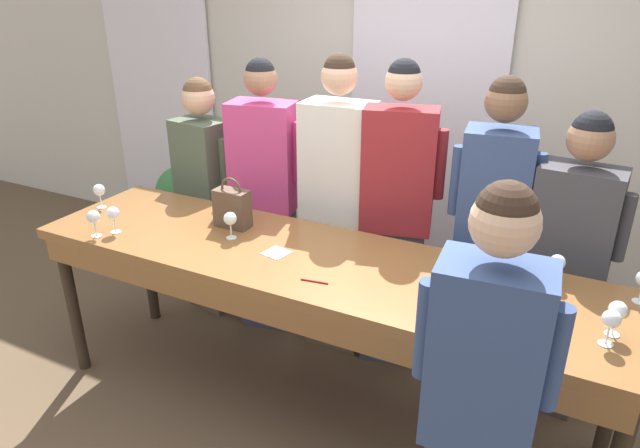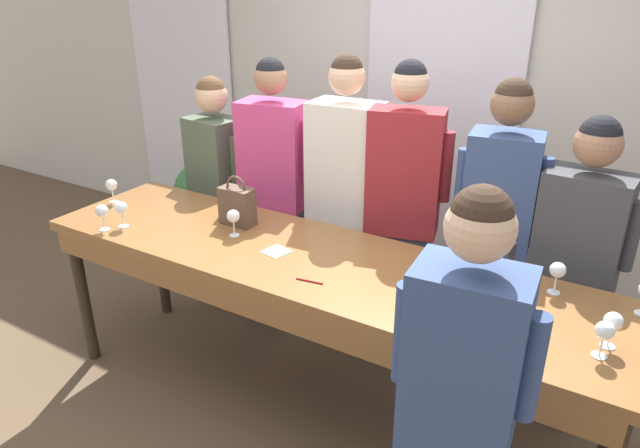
# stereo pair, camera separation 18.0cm
# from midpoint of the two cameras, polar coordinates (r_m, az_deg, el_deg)

# --- Properties ---
(ground_plane) EXTENTS (18.00, 18.00, 0.00)m
(ground_plane) POSITION_cam_midpoint_polar(r_m,az_deg,el_deg) (3.40, -2.24, -17.97)
(ground_plane) COLOR brown
(wall_back) EXTENTS (12.00, 0.06, 2.80)m
(wall_back) POSITION_cam_midpoint_polar(r_m,az_deg,el_deg) (4.26, 9.43, 11.83)
(wall_back) COLOR beige
(wall_back) RESTS_ON ground_plane
(curtain_panel_left) EXTENTS (1.12, 0.03, 2.69)m
(curtain_panel_left) POSITION_cam_midpoint_polar(r_m,az_deg,el_deg) (5.46, -16.64, 13.19)
(curtain_panel_left) COLOR white
(curtain_panel_left) RESTS_ON ground_plane
(curtain_panel_center) EXTENTS (1.12, 0.03, 2.69)m
(curtain_panel_center) POSITION_cam_midpoint_polar(r_m,az_deg,el_deg) (4.21, 9.09, 10.93)
(curtain_panel_center) COLOR white
(curtain_panel_center) RESTS_ON ground_plane
(tasting_bar) EXTENTS (3.05, 0.79, 0.96)m
(tasting_bar) POSITION_cam_midpoint_polar(r_m,az_deg,el_deg) (2.87, -2.75, -5.09)
(tasting_bar) COLOR brown
(tasting_bar) RESTS_ON ground_plane
(wine_bottle) EXTENTS (0.08, 0.08, 0.32)m
(wine_bottle) POSITION_cam_midpoint_polar(r_m,az_deg,el_deg) (2.50, 16.69, -5.43)
(wine_bottle) COLOR black
(wine_bottle) RESTS_ON tasting_bar
(handbag) EXTENTS (0.20, 0.10, 0.29)m
(handbag) POSITION_cam_midpoint_polar(r_m,az_deg,el_deg) (3.19, -10.38, 1.62)
(handbag) COLOR brown
(handbag) RESTS_ON tasting_bar
(wine_glass_front_left) EXTENTS (0.07, 0.07, 0.15)m
(wine_glass_front_left) POSITION_cam_midpoint_polar(r_m,az_deg,el_deg) (2.65, 15.92, -3.84)
(wine_glass_front_left) COLOR white
(wine_glass_front_left) RESTS_ON tasting_bar
(wine_glass_front_mid) EXTENTS (0.07, 0.07, 0.15)m
(wine_glass_front_mid) POSITION_cam_midpoint_polar(r_m,az_deg,el_deg) (3.05, -10.63, 0.44)
(wine_glass_front_mid) COLOR white
(wine_glass_front_mid) RESTS_ON tasting_bar
(wine_glass_front_right) EXTENTS (0.07, 0.07, 0.15)m
(wine_glass_front_right) POSITION_cam_midpoint_polar(r_m,az_deg,el_deg) (3.68, -22.54, 3.08)
(wine_glass_front_right) COLOR white
(wine_glass_front_right) RESTS_ON tasting_bar
(wine_glass_center_left) EXTENTS (0.07, 0.07, 0.15)m
(wine_glass_center_left) POSITION_cam_midpoint_polar(r_m,az_deg,el_deg) (2.38, 25.18, -8.74)
(wine_glass_center_left) COLOR white
(wine_glass_center_left) RESTS_ON tasting_bar
(wine_glass_center_mid) EXTENTS (0.07, 0.07, 0.15)m
(wine_glass_center_mid) POSITION_cam_midpoint_polar(r_m,az_deg,el_deg) (2.45, 25.76, -7.87)
(wine_glass_center_mid) COLOR white
(wine_glass_center_mid) RESTS_ON tasting_bar
(wine_glass_center_right) EXTENTS (0.07, 0.07, 0.15)m
(wine_glass_center_right) POSITION_cam_midpoint_polar(r_m,az_deg,el_deg) (2.40, 15.43, -6.84)
(wine_glass_center_right) COLOR white
(wine_glass_center_right) RESTS_ON tasting_bar
(wine_glass_back_left) EXTENTS (0.07, 0.07, 0.15)m
(wine_glass_back_left) POSITION_cam_midpoint_polar(r_m,az_deg,el_deg) (2.33, 17.02, -8.08)
(wine_glass_back_left) COLOR white
(wine_glass_back_left) RESTS_ON tasting_bar
(wine_glass_back_right) EXTENTS (0.07, 0.07, 0.15)m
(wine_glass_back_right) POSITION_cam_midpoint_polar(r_m,az_deg,el_deg) (3.29, -23.18, 0.57)
(wine_glass_back_right) COLOR white
(wine_glass_back_right) RESTS_ON tasting_bar
(wine_glass_near_host) EXTENTS (0.07, 0.07, 0.15)m
(wine_glass_near_host) POSITION_cam_midpoint_polar(r_m,az_deg,el_deg) (2.25, 16.73, -9.21)
(wine_glass_near_host) COLOR white
(wine_glass_near_host) RESTS_ON tasting_bar
(wine_glass_by_bottle) EXTENTS (0.07, 0.07, 0.15)m
(wine_glass_by_bottle) POSITION_cam_midpoint_polar(r_m,az_deg,el_deg) (3.30, -21.47, 0.91)
(wine_glass_by_bottle) COLOR white
(wine_glass_by_bottle) RESTS_ON tasting_bar
(wine_glass_by_handbag) EXTENTS (0.07, 0.07, 0.15)m
(wine_glass_by_handbag) POSITION_cam_midpoint_polar(r_m,az_deg,el_deg) (2.73, 20.91, -3.72)
(wine_glass_by_handbag) COLOR white
(wine_glass_by_handbag) RESTS_ON tasting_bar
(napkin) EXTENTS (0.14, 0.14, 0.00)m
(napkin) POSITION_cam_midpoint_polar(r_m,az_deg,el_deg) (2.90, -6.16, -2.92)
(napkin) COLOR white
(napkin) RESTS_ON tasting_bar
(pen) EXTENTS (0.13, 0.03, 0.01)m
(pen) POSITION_cam_midpoint_polar(r_m,az_deg,el_deg) (2.62, -2.54, -5.78)
(pen) COLOR maroon
(pen) RESTS_ON tasting_bar
(guest_olive_jacket) EXTENTS (0.47, 0.32, 1.66)m
(guest_olive_jacket) POSITION_cam_midpoint_polar(r_m,az_deg,el_deg) (4.00, -12.56, 2.76)
(guest_olive_jacket) COLOR brown
(guest_olive_jacket) RESTS_ON ground_plane
(guest_pink_top) EXTENTS (0.52, 0.33, 1.81)m
(guest_pink_top) POSITION_cam_midpoint_polar(r_m,az_deg,el_deg) (3.71, -6.88, 2.51)
(guest_pink_top) COLOR #383D51
(guest_pink_top) RESTS_ON ground_plane
(guest_cream_sweater) EXTENTS (0.52, 0.28, 1.86)m
(guest_cream_sweater) POSITION_cam_midpoint_polar(r_m,az_deg,el_deg) (3.45, 0.27, 1.55)
(guest_cream_sweater) COLOR brown
(guest_cream_sweater) RESTS_ON ground_plane
(guest_striped_shirt) EXTENTS (0.52, 0.30, 1.86)m
(guest_striped_shirt) POSITION_cam_midpoint_polar(r_m,az_deg,el_deg) (3.31, 6.05, 0.67)
(guest_striped_shirt) COLOR #383D51
(guest_striped_shirt) RESTS_ON ground_plane
(guest_navy_coat) EXTENTS (0.47, 0.31, 1.81)m
(guest_navy_coat) POSITION_cam_midpoint_polar(r_m,az_deg,el_deg) (3.19, 14.92, -1.51)
(guest_navy_coat) COLOR brown
(guest_navy_coat) RESTS_ON ground_plane
(guest_beige_cap) EXTENTS (0.51, 0.28, 1.68)m
(guest_beige_cap) POSITION_cam_midpoint_polar(r_m,az_deg,el_deg) (3.18, 21.85, -4.01)
(guest_beige_cap) COLOR #473833
(guest_beige_cap) RESTS_ON ground_plane
(host_pouring) EXTENTS (0.47, 0.26, 1.74)m
(host_pouring) POSITION_cam_midpoint_polar(r_m,az_deg,el_deg) (2.05, 12.92, -18.20)
(host_pouring) COLOR #383D51
(host_pouring) RESTS_ON ground_plane
(potted_plant) EXTENTS (0.39, 0.39, 0.72)m
(potted_plant) POSITION_cam_midpoint_polar(r_m,az_deg,el_deg) (5.22, -14.95, 2.00)
(potted_plant) COLOR #4C4C51
(potted_plant) RESTS_ON ground_plane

